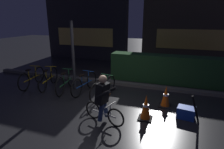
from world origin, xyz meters
TOP-DOWN VIEW (x-y plane):
  - ground_plane at (0.00, 0.00)m, footprint 40.00×40.00m
  - sidewalk_curb at (0.00, 2.20)m, footprint 12.00×0.24m
  - hedge_row at (1.80, 3.10)m, footprint 4.80×0.70m
  - storefront_left at (-3.59, 6.50)m, footprint 5.39×0.54m
  - storefront_right at (2.79, 7.20)m, footprint 5.69×0.54m
  - street_post at (-1.47, 1.20)m, footprint 0.10×0.10m
  - parked_bike_leftmost at (-3.17, 0.93)m, footprint 0.46×1.63m
  - parked_bike_left_mid at (-2.48, 1.03)m, footprint 0.50×1.63m
  - parked_bike_center_left at (-1.65, 0.92)m, footprint 0.46×1.65m
  - parked_bike_center_right at (-0.96, 1.02)m, footprint 0.46×1.59m
  - parked_bike_right_mid at (-0.20, 0.87)m, footprint 0.46×1.54m
  - traffic_cone_near at (1.37, -0.10)m, footprint 0.36×0.36m
  - traffic_cone_far at (1.81, 0.82)m, footprint 0.36×0.36m
  - blue_crate at (2.37, 0.30)m, footprint 0.49×0.39m
  - cyclist at (0.39, -0.58)m, footprint 1.16×0.62m
  - closed_umbrella at (2.55, 0.05)m, footprint 0.31×0.32m

SIDE VIEW (x-z plane):
  - ground_plane at x=0.00m, z-range 0.00..0.00m
  - sidewalk_curb at x=0.00m, z-range 0.00..0.12m
  - blue_crate at x=2.37m, z-range 0.00..0.30m
  - traffic_cone_far at x=1.81m, z-range -0.01..0.64m
  - traffic_cone_near at x=1.37m, z-range -0.01..0.66m
  - parked_bike_right_mid at x=-0.20m, z-range -0.03..0.69m
  - parked_bike_center_right at x=-0.96m, z-range -0.03..0.70m
  - parked_bike_leftmost at x=-3.17m, z-range -0.03..0.72m
  - parked_bike_center_left at x=-1.65m, z-range -0.04..0.73m
  - parked_bike_left_mid at x=-2.48m, z-range -0.04..0.73m
  - closed_umbrella at x=2.55m, z-range 0.00..0.80m
  - hedge_row at x=1.80m, z-range 0.00..1.12m
  - cyclist at x=0.39m, z-range 0.01..1.25m
  - street_post at x=-1.47m, z-range 0.00..2.46m
  - storefront_right at x=2.79m, z-range -0.01..4.07m
  - storefront_left at x=-3.59m, z-range -0.01..4.89m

